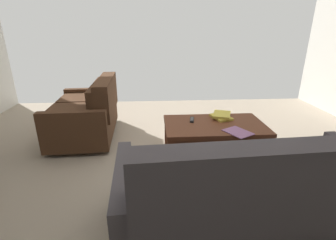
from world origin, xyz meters
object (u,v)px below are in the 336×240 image
object	(u,v)px
loveseat_near	(88,113)
coffee_table	(214,129)
sofa_main	(255,193)
book_stack	(221,116)
tv_remote	(192,120)
loose_magazine	(238,132)

from	to	relation	value
loveseat_near	coffee_table	distance (m)	1.71
sofa_main	loveseat_near	distance (m)	2.43
loveseat_near	coffee_table	xyz separation A→B (m)	(-1.58, 0.67, -0.00)
book_stack	tv_remote	bearing A→B (deg)	9.54
coffee_table	book_stack	size ratio (longest dim) A/B	3.56
book_stack	loose_magazine	size ratio (longest dim) A/B	1.18
sofa_main	loose_magazine	distance (m)	0.95
sofa_main	coffee_table	size ratio (longest dim) A/B	1.72
sofa_main	book_stack	bearing A→B (deg)	-95.49
book_stack	loose_magazine	distance (m)	0.45
coffee_table	sofa_main	bearing A→B (deg)	89.68
sofa_main	loose_magazine	bearing A→B (deg)	-101.44
coffee_table	book_stack	world-z (taller)	book_stack
coffee_table	tv_remote	world-z (taller)	tv_remote
book_stack	loose_magazine	bearing A→B (deg)	97.16
loveseat_near	coffee_table	size ratio (longest dim) A/B	1.12
coffee_table	tv_remote	bearing A→B (deg)	-26.56
tv_remote	loose_magazine	xyz separation A→B (m)	(-0.42, 0.38, -0.01)
coffee_table	loose_magazine	world-z (taller)	loose_magazine
loose_magazine	coffee_table	bearing A→B (deg)	95.09
sofa_main	tv_remote	distance (m)	1.33
loveseat_near	loose_magazine	world-z (taller)	loveseat_near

